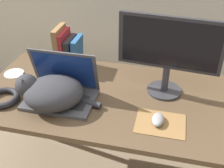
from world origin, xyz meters
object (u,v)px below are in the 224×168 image
(laptop, at_px, (62,90))
(computer_mouse, at_px, (158,119))
(cable_coil, at_px, (3,98))
(cat, at_px, (51,92))
(book_row, at_px, (68,50))
(cd_disc, at_px, (14,73))
(external_monitor, at_px, (169,50))

(laptop, relative_size, computer_mouse, 3.69)
(laptop, bearing_deg, computer_mouse, -9.04)
(laptop, xyz_separation_m, cable_coil, (-0.29, -0.09, -0.03))
(laptop, relative_size, cable_coil, 2.06)
(cat, bearing_deg, book_row, 97.77)
(cat, bearing_deg, computer_mouse, -1.91)
(book_row, bearing_deg, cat, -82.23)
(computer_mouse, xyz_separation_m, cd_disc, (-0.89, 0.25, -0.02))
(computer_mouse, distance_m, cable_coil, 0.80)
(external_monitor, xyz_separation_m, book_row, (-0.60, 0.14, -0.14))
(external_monitor, relative_size, cd_disc, 4.35)
(cable_coil, bearing_deg, external_monitor, 18.86)
(computer_mouse, distance_m, book_row, 0.73)
(cat, height_order, cd_disc, cat)
(cd_disc, bearing_deg, book_row, 28.55)
(external_monitor, bearing_deg, computer_mouse, -91.95)
(laptop, xyz_separation_m, external_monitor, (0.52, 0.19, 0.20))
(laptop, xyz_separation_m, cat, (-0.03, -0.06, 0.03))
(laptop, bearing_deg, cable_coil, -162.73)
(laptop, relative_size, cd_disc, 2.98)
(laptop, relative_size, external_monitor, 0.69)
(book_row, height_order, cd_disc, book_row)
(book_row, relative_size, cd_disc, 2.14)
(external_monitor, relative_size, cable_coil, 3.00)
(cat, xyz_separation_m, book_row, (-0.05, 0.39, 0.03))
(cat, xyz_separation_m, computer_mouse, (0.54, -0.02, -0.06))
(book_row, bearing_deg, external_monitor, -13.20)
(external_monitor, relative_size, book_row, 2.04)
(cat, relative_size, cable_coil, 2.49)
(laptop, relative_size, cat, 0.83)
(cat, height_order, cable_coil, cat)
(laptop, xyz_separation_m, book_row, (-0.08, 0.33, 0.06))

